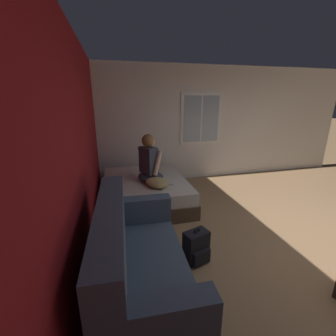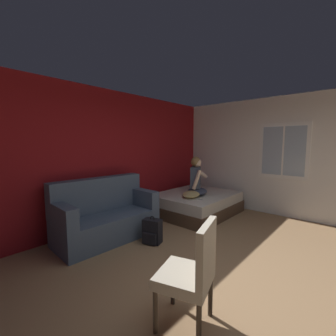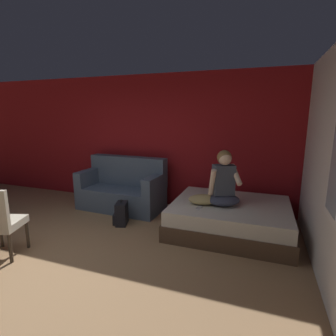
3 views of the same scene
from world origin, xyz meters
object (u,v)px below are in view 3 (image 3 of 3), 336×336
Objects in this scene: bed at (230,217)px; couch at (123,189)px; throw_pillow at (203,199)px; cell_phone at (199,208)px; person_seated at (224,183)px; backpack at (121,214)px.

couch is (-2.21, 0.39, 0.16)m from bed.
bed is 2.25m from couch.
couch reaches higher than throw_pillow.
bed is at bearing 20.08° from throw_pillow.
person_seated is at bearing 48.02° from cell_phone.
bed is 0.62m from person_seated.
backpack is 1.42m from cell_phone.
cell_phone is at bearing -136.87° from person_seated.
person_seated is 0.56m from cell_phone.
person_seated is at bearing -145.29° from bed.
cell_phone is at bearing -93.40° from throw_pillow.
person_seated is 6.08× the size of cell_phone.
cell_phone is (1.78, -0.77, 0.09)m from couch.
bed is 1.86m from backpack.
backpack is (0.39, -0.77, -0.20)m from couch.
cell_phone reaches higher than bed.
bed is 1.09× the size of couch.
backpack is at bearing -170.30° from person_seated.
person_seated is 1.91× the size of backpack.
person_seated reaches higher than bed.
backpack is (-1.71, -0.29, -0.64)m from person_seated.
backpack is 0.95× the size of throw_pillow.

